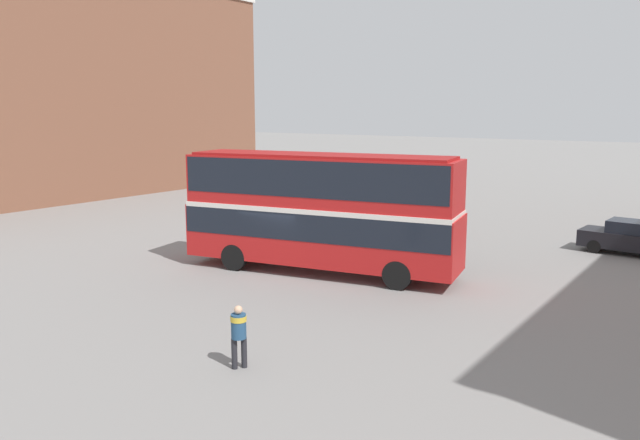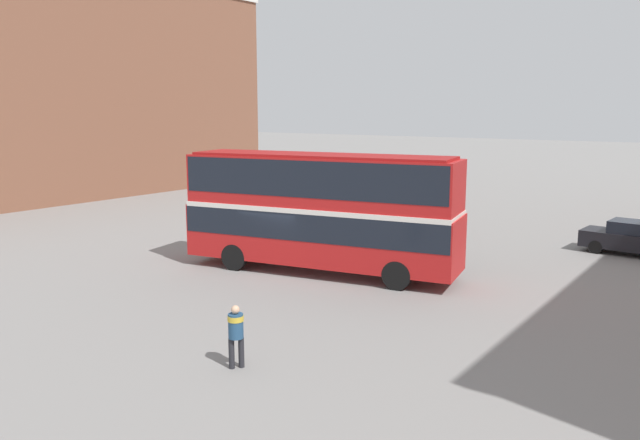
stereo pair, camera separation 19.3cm
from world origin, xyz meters
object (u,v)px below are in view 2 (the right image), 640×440
at_px(parked_car_kerb_far, 633,238).
at_px(parked_car_kerb_near, 258,194).
at_px(double_decker_bus, 320,205).
at_px(pedestrian_foreground, 236,330).

bearing_deg(parked_car_kerb_far, parked_car_kerb_near, 1.03).
bearing_deg(double_decker_bus, parked_car_kerb_near, 127.77).
bearing_deg(pedestrian_foreground, double_decker_bus, -31.46).
relative_size(pedestrian_foreground, parked_car_kerb_far, 0.39).
distance_m(double_decker_bus, parked_car_kerb_far, 14.73).
xyz_separation_m(double_decker_bus, parked_car_kerb_far, (9.72, 10.90, -1.99)).
bearing_deg(double_decker_bus, pedestrian_foreground, -78.34).
bearing_deg(parked_car_kerb_near, parked_car_kerb_far, -0.99).
distance_m(pedestrian_foreground, parked_car_kerb_near, 27.76).
distance_m(double_decker_bus, parked_car_kerb_near, 18.73).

